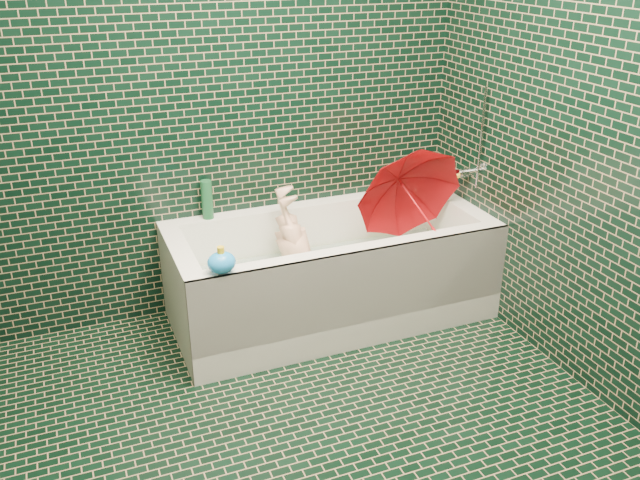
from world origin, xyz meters
name	(u,v)px	position (x,y,z in m)	size (l,w,h in m)	color
floor	(326,454)	(0.00, 0.00, 0.00)	(2.80, 2.80, 0.00)	black
wall_back	(222,83)	(0.00, 1.40, 1.25)	(2.80, 2.80, 0.00)	black
wall_right	(629,124)	(1.30, 0.00, 1.25)	(2.80, 2.80, 0.00)	black
bathtub	(332,282)	(0.45, 1.01, 0.21)	(1.70, 0.75, 0.55)	white
bath_mat	(331,290)	(0.45, 1.02, 0.16)	(1.35, 0.47, 0.01)	#4CC627
water	(331,266)	(0.45, 1.02, 0.30)	(1.48, 0.53, 0.00)	silver
faucet	(468,166)	(1.26, 1.02, 0.77)	(0.18, 0.19, 0.55)	silver
child	(302,265)	(0.30, 1.07, 0.31)	(0.31, 0.20, 0.85)	#E7AF90
umbrella	(417,206)	(0.91, 0.93, 0.62)	(0.58, 0.58, 0.51)	red
soap_bottle_a	(420,186)	(1.18, 1.37, 0.55)	(0.11, 0.11, 0.28)	white
soap_bottle_b	(435,187)	(1.25, 1.31, 0.55)	(0.09, 0.09, 0.20)	#42217C
soap_bottle_c	(413,188)	(1.12, 1.35, 0.55)	(0.13, 0.13, 0.16)	#154B2A
bottle_right_tall	(419,172)	(1.13, 1.32, 0.66)	(0.06, 0.06, 0.21)	#154B2A
bottle_right_pump	(433,169)	(1.25, 1.35, 0.65)	(0.05, 0.05, 0.20)	silver
bottle_left_tall	(207,200)	(-0.13, 1.35, 0.66)	(0.06, 0.06, 0.21)	#154B2A
bottle_left_short	(208,204)	(-0.13, 1.35, 0.63)	(0.05, 0.05, 0.15)	white
rubber_duck	(395,184)	(1.00, 1.36, 0.59)	(0.11, 0.08, 0.09)	yellow
bath_toy	(222,262)	(-0.23, 0.68, 0.61)	(0.13, 0.11, 0.13)	#1A88F2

